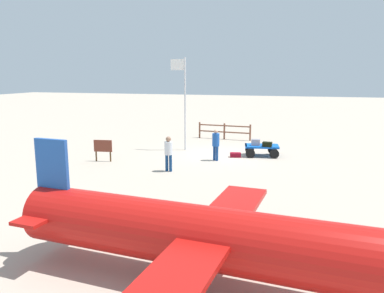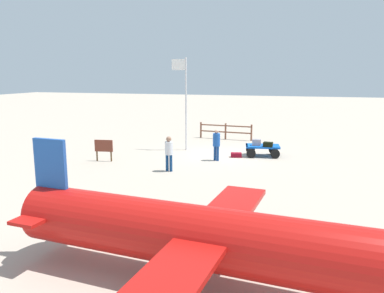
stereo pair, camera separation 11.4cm
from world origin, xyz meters
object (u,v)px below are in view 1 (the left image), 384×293
object	(u,v)px
luggage_cart	(261,148)
worker_lead	(216,142)
suitcase_dark	(235,155)
signboard	(103,148)
suitcase_olive	(267,144)
airplane_near	(226,240)
flagpole	(183,96)
suitcase_maroon	(256,142)
worker_trailing	(169,151)

from	to	relation	value
luggage_cart	worker_lead	bearing A→B (deg)	39.73
suitcase_dark	worker_lead	distance (m)	1.64
luggage_cart	signboard	size ratio (longest dim) A/B	1.77
suitcase_olive	airplane_near	size ratio (longest dim) A/B	0.05
airplane_near	worker_lead	bearing A→B (deg)	-76.36
suitcase_dark	flagpole	xyz separation A→B (m)	(3.35, -1.18, 3.10)
airplane_near	flagpole	bearing A→B (deg)	-69.29
luggage_cart	worker_lead	xyz separation A→B (m)	(2.18, 1.82, 0.53)
flagpole	signboard	bearing A→B (deg)	52.84
suitcase_olive	flagpole	size ratio (longest dim) A/B	0.10
suitcase_maroon	luggage_cart	bearing A→B (deg)	-151.50
flagpole	signboard	world-z (taller)	flagpole
suitcase_maroon	signboard	xyz separation A→B (m)	(7.47, 3.48, -0.05)
suitcase_dark	worker_trailing	world-z (taller)	worker_trailing
suitcase_maroon	suitcase_dark	xyz separation A→B (m)	(1.02, 0.56, -0.66)
worker_trailing	flagpole	distance (m)	5.65
luggage_cart	airplane_near	xyz separation A→B (m)	(-0.72, 13.78, 0.67)
flagpole	luggage_cart	bearing A→B (deg)	174.37
worker_trailing	flagpole	size ratio (longest dim) A/B	0.30
suitcase_maroon	signboard	distance (m)	8.24
flagpole	worker_lead	bearing A→B (deg)	137.47
suitcase_olive	luggage_cart	bearing A→B (deg)	-43.09
luggage_cart	suitcase_dark	size ratio (longest dim) A/B	3.08
luggage_cart	worker_trailing	size ratio (longest dim) A/B	1.21
signboard	airplane_near	bearing A→B (deg)	129.96
suitcase_olive	worker_lead	world-z (taller)	worker_lead
suitcase_maroon	suitcase_olive	distance (m)	0.66
suitcase_dark	flagpole	world-z (taller)	flagpole
suitcase_olive	flagpole	bearing A→B (deg)	-8.87
suitcase_maroon	airplane_near	distance (m)	13.66
suitcase_olive	worker_trailing	xyz separation A→B (m)	(4.14, 4.33, 0.25)
suitcase_maroon	worker_lead	size ratio (longest dim) A/B	0.28
suitcase_olive	worker_lead	xyz separation A→B (m)	(2.53, 1.49, 0.24)
luggage_cart	suitcase_olive	bearing A→B (deg)	136.91
worker_lead	flagpole	distance (m)	4.05
suitcase_olive	suitcase_dark	size ratio (longest dim) A/B	0.81
suitcase_olive	suitcase_maroon	bearing A→B (deg)	-13.86
suitcase_olive	signboard	bearing A→B (deg)	22.25
luggage_cart	suitcase_maroon	distance (m)	0.48
signboard	suitcase_maroon	bearing A→B (deg)	-155.04
flagpole	suitcase_olive	bearing A→B (deg)	171.13
luggage_cart	suitcase_olive	world-z (taller)	suitcase_olive
suitcase_olive	signboard	xyz separation A→B (m)	(8.12, 3.32, 0.00)
airplane_near	signboard	distance (m)	13.23
worker_trailing	signboard	world-z (taller)	worker_trailing
suitcase_dark	worker_trailing	distance (m)	4.73
signboard	flagpole	bearing A→B (deg)	-127.16
worker_lead	signboard	distance (m)	5.88
suitcase_dark	worker_lead	size ratio (longest dim) A/B	0.39
flagpole	worker_trailing	bearing A→B (deg)	99.65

